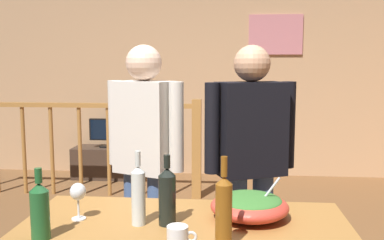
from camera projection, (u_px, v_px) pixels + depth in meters
back_wall at (213, 81)px, 5.84m from camera, size 6.05×0.10×2.51m
framed_picture at (276, 35)px, 5.63m from camera, size 0.69×0.03×0.51m
stair_railing at (113, 139)px, 4.89m from camera, size 2.74×0.10×1.10m
tv_console at (109, 162)px, 5.75m from camera, size 0.90×0.40×0.40m
flat_screen_tv at (107, 130)px, 5.66m from camera, size 0.46×0.12×0.38m
serving_table at (185, 238)px, 2.03m from camera, size 1.52×0.73×0.76m
salad_bowl at (250, 205)px, 2.08m from camera, size 0.37×0.37×0.21m
wine_glass at (78, 193)px, 2.06m from camera, size 0.07×0.07×0.18m
wine_bottle_green at (40, 210)px, 1.83m from camera, size 0.08×0.08×0.30m
wine_bottle_clear at (138, 194)px, 1.99m from camera, size 0.06×0.06×0.34m
wine_bottle_dark at (167, 195)px, 1.99m from camera, size 0.08×0.08×0.33m
wine_bottle_amber at (224, 210)px, 1.74m from camera, size 0.07×0.07×0.37m
mug_white at (178, 237)px, 1.74m from camera, size 0.12×0.09×0.09m
person_standing_left at (145, 152)px, 2.75m from camera, size 0.51×0.34×1.60m
person_standing_right at (251, 152)px, 2.69m from camera, size 0.56×0.36×1.60m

